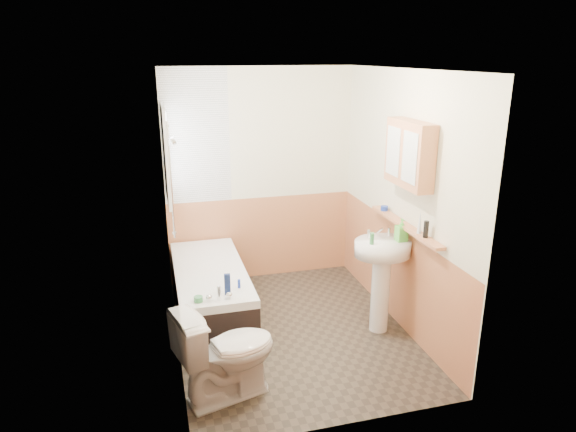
% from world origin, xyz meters
% --- Properties ---
extents(floor, '(2.80, 2.80, 0.00)m').
position_xyz_m(floor, '(0.00, 0.00, 0.00)').
color(floor, '#2D2720').
rests_on(floor, ground).
extents(ceiling, '(2.80, 2.80, 0.00)m').
position_xyz_m(ceiling, '(0.00, 0.00, 2.50)').
color(ceiling, white).
rests_on(ceiling, ground).
extents(wall_back, '(2.20, 0.02, 2.50)m').
position_xyz_m(wall_back, '(0.00, 1.41, 1.25)').
color(wall_back, '#EBE6C2').
rests_on(wall_back, ground).
extents(wall_front, '(2.20, 0.02, 2.50)m').
position_xyz_m(wall_front, '(0.00, -1.41, 1.25)').
color(wall_front, '#EBE6C2').
rests_on(wall_front, ground).
extents(wall_left, '(0.02, 2.80, 2.50)m').
position_xyz_m(wall_left, '(-1.11, 0.00, 1.25)').
color(wall_left, '#EBE6C2').
rests_on(wall_left, ground).
extents(wall_right, '(0.02, 2.80, 2.50)m').
position_xyz_m(wall_right, '(1.11, 0.00, 1.25)').
color(wall_right, '#EBE6C2').
rests_on(wall_right, ground).
extents(wainscot_right, '(0.01, 2.80, 1.00)m').
position_xyz_m(wainscot_right, '(1.09, 0.00, 0.50)').
color(wainscot_right, tan).
rests_on(wainscot_right, wall_right).
extents(wainscot_front, '(2.20, 0.01, 1.00)m').
position_xyz_m(wainscot_front, '(0.00, -1.39, 0.50)').
color(wainscot_front, tan).
rests_on(wainscot_front, wall_front).
extents(wainscot_back, '(2.20, 0.01, 1.00)m').
position_xyz_m(wainscot_back, '(0.00, 1.39, 0.50)').
color(wainscot_back, tan).
rests_on(wainscot_back, wall_back).
extents(tile_cladding_left, '(0.01, 2.80, 2.50)m').
position_xyz_m(tile_cladding_left, '(-1.09, 0.00, 1.25)').
color(tile_cladding_left, white).
rests_on(tile_cladding_left, wall_left).
extents(tile_return_back, '(0.75, 0.01, 1.50)m').
position_xyz_m(tile_return_back, '(-0.73, 1.39, 1.75)').
color(tile_return_back, white).
rests_on(tile_return_back, wall_back).
extents(window, '(0.03, 0.79, 0.99)m').
position_xyz_m(window, '(-1.06, 0.95, 1.65)').
color(window, white).
rests_on(window, wall_left).
extents(bathtub, '(0.70, 1.68, 0.68)m').
position_xyz_m(bathtub, '(-0.73, 0.52, 0.28)').
color(bathtub, black).
rests_on(bathtub, floor).
extents(shower_riser, '(0.10, 0.08, 1.16)m').
position_xyz_m(shower_riser, '(-1.04, 0.59, 1.55)').
color(shower_riser, silver).
rests_on(shower_riser, wall_left).
extents(toilet, '(0.89, 0.65, 0.78)m').
position_xyz_m(toilet, '(-0.76, -0.83, 0.39)').
color(toilet, white).
rests_on(toilet, floor).
extents(sink, '(0.55, 0.44, 1.06)m').
position_xyz_m(sink, '(0.84, -0.19, 0.67)').
color(sink, white).
rests_on(sink, floor).
extents(pine_shelf, '(0.10, 1.28, 0.03)m').
position_xyz_m(pine_shelf, '(1.04, -0.22, 1.08)').
color(pine_shelf, tan).
rests_on(pine_shelf, wall_right).
extents(medicine_cabinet, '(0.17, 0.65, 0.59)m').
position_xyz_m(medicine_cabinet, '(1.01, -0.25, 1.77)').
color(medicine_cabinet, tan).
rests_on(medicine_cabinet, wall_right).
extents(foam_can, '(0.05, 0.05, 0.15)m').
position_xyz_m(foam_can, '(1.04, -0.60, 1.17)').
color(foam_can, black).
rests_on(foam_can, pine_shelf).
extents(green_bottle, '(0.04, 0.04, 0.21)m').
position_xyz_m(green_bottle, '(1.04, -0.48, 1.20)').
color(green_bottle, silver).
rests_on(green_bottle, pine_shelf).
extents(black_jar, '(0.09, 0.09, 0.05)m').
position_xyz_m(black_jar, '(1.04, 0.23, 1.12)').
color(black_jar, '#19339E').
rests_on(black_jar, pine_shelf).
extents(soap_bottle, '(0.10, 0.22, 0.10)m').
position_xyz_m(soap_bottle, '(1.00, -0.24, 0.99)').
color(soap_bottle, '#59C647').
rests_on(soap_bottle, sink).
extents(clear_bottle, '(0.05, 0.05, 0.11)m').
position_xyz_m(clear_bottle, '(0.70, -0.25, 1.00)').
color(clear_bottle, '#388447').
rests_on(clear_bottle, sink).
extents(blue_gel, '(0.06, 0.04, 0.20)m').
position_xyz_m(blue_gel, '(-0.64, -0.12, 0.64)').
color(blue_gel, navy).
rests_on(blue_gel, bathtub).
extents(cream_jar, '(0.09, 0.09, 0.05)m').
position_xyz_m(cream_jar, '(-0.91, -0.20, 0.56)').
color(cream_jar, '#388447').
rests_on(cream_jar, bathtub).
extents(orange_bottle, '(0.03, 0.03, 0.08)m').
position_xyz_m(orange_bottle, '(-0.52, -0.01, 0.58)').
color(orange_bottle, '#19339E').
rests_on(orange_bottle, bathtub).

